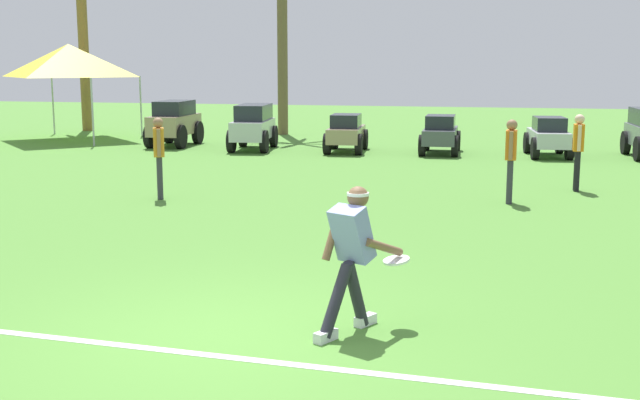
# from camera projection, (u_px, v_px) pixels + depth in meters

# --- Properties ---
(ground_plane) EXTENTS (80.00, 80.00, 0.00)m
(ground_plane) POSITION_uv_depth(u_px,v_px,m) (224.00, 337.00, 7.70)
(ground_plane) COLOR #4B8331
(field_line_paint) EXTENTS (21.57, 1.50, 0.01)m
(field_line_paint) POSITION_uv_depth(u_px,v_px,m) (206.00, 355.00, 7.23)
(field_line_paint) COLOR white
(field_line_paint) RESTS_ON ground_plane
(frisbee_thrower) EXTENTS (0.76, 0.92, 1.43)m
(frisbee_thrower) POSITION_uv_depth(u_px,v_px,m) (352.00, 251.00, 7.75)
(frisbee_thrower) COLOR #23232D
(frisbee_thrower) RESTS_ON ground_plane
(frisbee_in_flight) EXTENTS (0.38, 0.38, 0.07)m
(frisbee_in_flight) POSITION_uv_depth(u_px,v_px,m) (396.00, 260.00, 8.00)
(frisbee_in_flight) COLOR white
(teammate_near_sideline) EXTENTS (0.33, 0.48, 1.56)m
(teammate_near_sideline) POSITION_uv_depth(u_px,v_px,m) (159.00, 150.00, 15.29)
(teammate_near_sideline) COLOR #33333D
(teammate_near_sideline) RESTS_ON ground_plane
(teammate_midfield) EXTENTS (0.20, 0.49, 1.56)m
(teammate_midfield) POSITION_uv_depth(u_px,v_px,m) (578.00, 145.00, 16.21)
(teammate_midfield) COLOR black
(teammate_midfield) RESTS_ON ground_plane
(teammate_deep) EXTENTS (0.21, 0.49, 1.56)m
(teammate_deep) POSITION_uv_depth(u_px,v_px,m) (511.00, 153.00, 14.79)
(teammate_deep) COLOR #33333D
(teammate_deep) RESTS_ON ground_plane
(parked_car_slot_a) EXTENTS (1.25, 2.39, 1.40)m
(parked_car_slot_a) POSITION_uv_depth(u_px,v_px,m) (174.00, 122.00, 24.93)
(parked_car_slot_a) COLOR #998466
(parked_car_slot_a) RESTS_ON ground_plane
(parked_car_slot_b) EXTENTS (1.41, 2.50, 1.34)m
(parked_car_slot_b) POSITION_uv_depth(u_px,v_px,m) (253.00, 125.00, 23.87)
(parked_car_slot_b) COLOR #B7BABF
(parked_car_slot_b) RESTS_ON ground_plane
(parked_car_slot_c) EXTENTS (1.22, 2.26, 1.10)m
(parked_car_slot_c) POSITION_uv_depth(u_px,v_px,m) (346.00, 133.00, 23.29)
(parked_car_slot_c) COLOR #998466
(parked_car_slot_c) RESTS_ON ground_plane
(parked_car_slot_d) EXTENTS (1.12, 2.22, 1.10)m
(parked_car_slot_d) POSITION_uv_depth(u_px,v_px,m) (440.00, 134.00, 22.86)
(parked_car_slot_d) COLOR #474C51
(parked_car_slot_d) RESTS_ON ground_plane
(parked_car_slot_e) EXTENTS (1.30, 2.28, 1.10)m
(parked_car_slot_e) POSITION_uv_depth(u_px,v_px,m) (548.00, 136.00, 22.15)
(parked_car_slot_e) COLOR #B7BABF
(parked_car_slot_e) RESTS_ON ground_plane
(palm_tree_far_left) EXTENTS (3.57, 2.93, 7.22)m
(palm_tree_far_left) POSITION_uv_depth(u_px,v_px,m) (82.00, 22.00, 29.82)
(palm_tree_far_left) COLOR brown
(palm_tree_far_left) RESTS_ON ground_plane
(palm_tree_left_of_centre) EXTENTS (3.29, 3.21, 7.48)m
(palm_tree_left_of_centre) POSITION_uv_depth(u_px,v_px,m) (282.00, 11.00, 28.26)
(palm_tree_left_of_centre) COLOR brown
(palm_tree_left_of_centre) RESTS_ON ground_plane
(event_tent) EXTENTS (3.60, 3.60, 3.17)m
(event_tent) POSITION_uv_depth(u_px,v_px,m) (69.00, 60.00, 26.59)
(event_tent) COLOR #B2B5BA
(event_tent) RESTS_ON ground_plane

